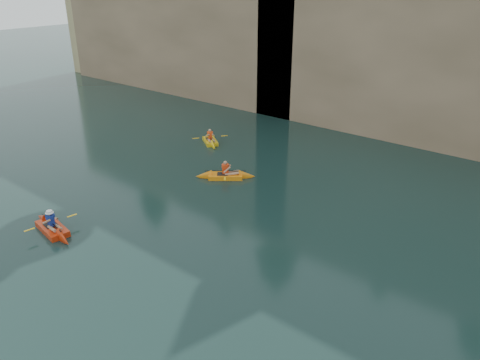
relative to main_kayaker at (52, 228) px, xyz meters
The scene contains 9 objects.
ground 6.27m from the main_kayaker, 16.64° to the right, with size 160.00×160.00×0.00m, color black.
cliff 29.42m from the main_kayaker, 77.99° to the left, with size 70.00×16.00×12.00m, color tan.
cliff_slab_west 25.59m from the main_kayaker, 123.93° to the left, with size 26.00×2.40×10.56m, color #9F7F60.
cliff_slab_center 22.97m from the main_kayaker, 68.97° to the left, with size 24.00×2.40×11.40m, color #9F7F60.
sea_cave_west 23.53m from the main_kayaker, 120.77° to the left, with size 4.50×1.00×4.00m, color black.
sea_cave_center 20.31m from the main_kayaker, 84.33° to the left, with size 3.50×1.00×3.20m, color black.
main_kayaker is the anchor object (origin of this frame).
kayaker_orange 9.00m from the main_kayaker, 76.57° to the left, with size 2.91×2.54×1.20m.
kayaker_yellow 12.56m from the main_kayaker, 100.26° to the left, with size 2.66×2.19×1.14m.
Camera 1 is at (10.79, -6.58, 10.01)m, focal length 35.00 mm.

